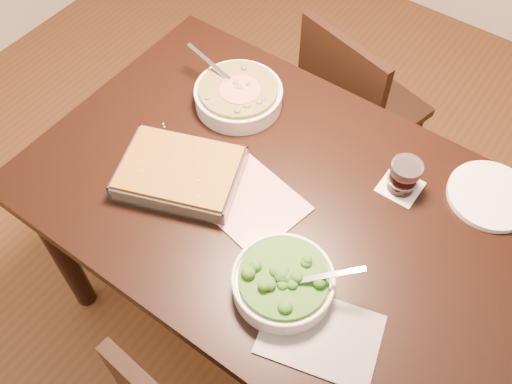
% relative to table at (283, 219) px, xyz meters
% --- Properties ---
extents(ground, '(4.00, 4.00, 0.00)m').
position_rel_table_xyz_m(ground, '(0.00, 0.00, -0.65)').
color(ground, '#4D2D16').
rests_on(ground, ground).
extents(table, '(1.40, 0.90, 0.75)m').
position_rel_table_xyz_m(table, '(0.00, 0.00, 0.00)').
color(table, black).
rests_on(table, ground).
extents(magazine_a, '(0.34, 0.27, 0.01)m').
position_rel_table_xyz_m(magazine_a, '(-0.09, -0.06, 0.10)').
color(magazine_a, '#B93436').
rests_on(magazine_a, table).
extents(magazine_b, '(0.31, 0.25, 0.00)m').
position_rel_table_xyz_m(magazine_b, '(0.28, -0.26, 0.10)').
color(magazine_b, '#28272F').
rests_on(magazine_b, table).
extents(coaster, '(0.11, 0.11, 0.00)m').
position_rel_table_xyz_m(coaster, '(0.23, 0.22, 0.10)').
color(coaster, white).
rests_on(coaster, table).
extents(stew_bowl, '(0.29, 0.26, 0.10)m').
position_rel_table_xyz_m(stew_bowl, '(-0.31, 0.21, 0.13)').
color(stew_bowl, white).
rests_on(stew_bowl, table).
extents(broccoli_bowl, '(0.25, 0.25, 0.09)m').
position_rel_table_xyz_m(broccoli_bowl, '(0.14, -0.22, 0.13)').
color(broccoli_bowl, white).
rests_on(broccoli_bowl, table).
extents(baking_dish, '(0.38, 0.33, 0.06)m').
position_rel_table_xyz_m(baking_dish, '(-0.27, -0.11, 0.12)').
color(baking_dish, silver).
rests_on(baking_dish, table).
extents(wine_tumbler, '(0.08, 0.08, 0.09)m').
position_rel_table_xyz_m(wine_tumbler, '(0.23, 0.22, 0.15)').
color(wine_tumbler, black).
rests_on(wine_tumbler, coaster).
extents(dinner_plate, '(0.23, 0.23, 0.02)m').
position_rel_table_xyz_m(dinner_plate, '(0.44, 0.33, 0.10)').
color(dinner_plate, white).
rests_on(dinner_plate, table).
extents(chair_far, '(0.46, 0.46, 0.81)m').
position_rel_table_xyz_m(chair_far, '(-0.14, 0.68, -0.20)').
color(chair_far, black).
rests_on(chair_far, ground).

